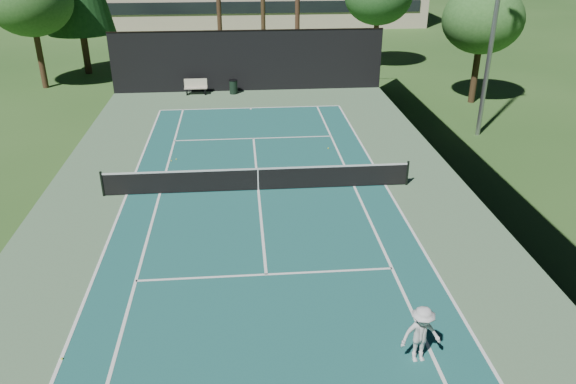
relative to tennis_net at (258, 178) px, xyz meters
name	(u,v)px	position (x,y,z in m)	size (l,w,h in m)	color
ground	(258,190)	(0.00, 0.00, -0.56)	(160.00, 160.00, 0.00)	#2D5520
apron_slab	(258,190)	(0.00, 0.00, -0.55)	(18.00, 32.00, 0.01)	#567B56
court_surface	(258,190)	(0.00, 0.00, -0.55)	(10.97, 23.77, 0.01)	#1C5B56
court_lines	(258,190)	(0.00, 0.00, -0.54)	(11.07, 23.87, 0.01)	white
tennis_net	(258,178)	(0.00, 0.00, 0.00)	(12.90, 0.10, 1.10)	black
fence	(257,145)	(0.00, 0.06, 1.45)	(18.04, 32.05, 4.03)	black
player	(421,335)	(3.70, -10.63, 0.26)	(1.05, 0.60, 1.63)	silver
tennis_ball_a	(62,359)	(-5.46, -9.83, -0.52)	(0.07, 0.07, 0.07)	yellow
tennis_ball_b	(171,161)	(-4.00, 3.60, -0.53)	(0.06, 0.06, 0.06)	#CCD430
tennis_ball_c	(328,148)	(3.70, 4.57, -0.52)	(0.08, 0.08, 0.08)	gold
tennis_ball_d	(176,159)	(-3.78, 3.77, -0.53)	(0.06, 0.06, 0.06)	#C7D22F
park_bench	(196,86)	(-3.52, 15.35, -0.01)	(1.50, 0.45, 1.02)	#BFB49E
trash_bin	(233,87)	(-1.04, 15.27, -0.08)	(0.56, 0.56, 0.95)	black
decid_tree_b	(483,19)	(14.00, 12.00, 4.52)	(4.80, 4.80, 7.14)	#422F1C
decid_tree_c	(30,0)	(-14.00, 18.00, 5.21)	(5.44, 5.44, 8.09)	#4B3320
light_pole	(497,9)	(12.00, 6.00, 5.90)	(0.90, 0.25, 12.22)	#94969C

